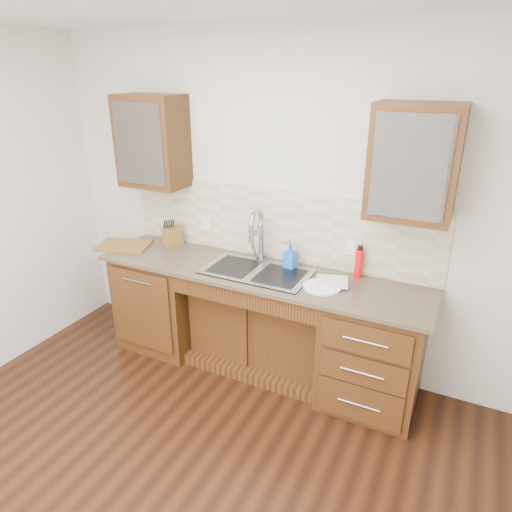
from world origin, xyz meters
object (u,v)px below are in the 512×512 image
at_px(plate, 322,287).
at_px(knife_block, 173,237).
at_px(soap_bottle, 291,256).
at_px(cutting_board, 124,245).
at_px(water_bottle, 359,264).

height_order(plate, knife_block, knife_block).
bearing_deg(knife_block, plate, 7.19).
distance_m(soap_bottle, plate, 0.42).
bearing_deg(cutting_board, soap_bottle, 8.17).
bearing_deg(cutting_board, knife_block, 27.35).
xyz_separation_m(soap_bottle, cutting_board, (-1.52, -0.22, -0.09)).
bearing_deg(water_bottle, knife_block, -177.18).
xyz_separation_m(water_bottle, knife_block, (-1.66, -0.08, -0.02)).
height_order(soap_bottle, cutting_board, soap_bottle).
relative_size(plate, cutting_board, 0.61).
bearing_deg(plate, knife_block, 171.66).
height_order(water_bottle, knife_block, water_bottle).
bearing_deg(soap_bottle, plate, -25.08).
distance_m(plate, knife_block, 1.49).
height_order(water_bottle, plate, water_bottle).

